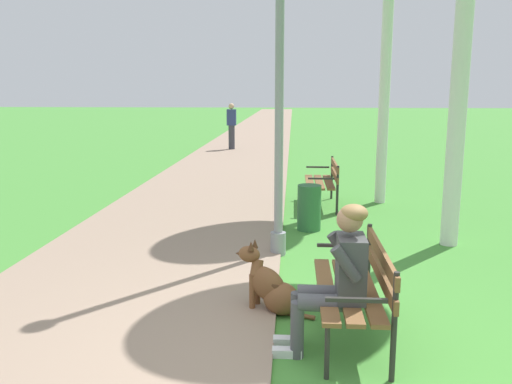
{
  "coord_description": "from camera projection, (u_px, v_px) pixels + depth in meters",
  "views": [
    {
      "loc": [
        0.0,
        -3.83,
        2.13
      ],
      "look_at": [
        -0.44,
        2.56,
        0.9
      ],
      "focal_mm": 37.61,
      "sensor_mm": 36.0,
      "label": 1
    }
  ],
  "objects": [
    {
      "name": "dog_brown",
      "position": [
        271.0,
        287.0,
        5.15
      ],
      "size": [
        0.8,
        0.44,
        0.71
      ],
      "color": "brown",
      "rests_on": "ground"
    },
    {
      "name": "lamp_post_near",
      "position": [
        279.0,
        65.0,
        6.57
      ],
      "size": [
        0.24,
        0.24,
        4.69
      ],
      "color": "gray",
      "rests_on": "ground"
    },
    {
      "name": "person_seated_on_near_bench",
      "position": [
        337.0,
        274.0,
        4.29
      ],
      "size": [
        0.74,
        0.49,
        1.25
      ],
      "color": "#4C4C51",
      "rests_on": "ground"
    },
    {
      "name": "park_bench_near",
      "position": [
        358.0,
        282.0,
        4.57
      ],
      "size": [
        0.55,
        1.5,
        0.85
      ],
      "color": "brown",
      "rests_on": "ground"
    },
    {
      "name": "park_bench_mid",
      "position": [
        324.0,
        179.0,
        9.84
      ],
      "size": [
        0.55,
        1.5,
        0.85
      ],
      "color": "brown",
      "rests_on": "ground"
    },
    {
      "name": "paved_path",
      "position": [
        259.0,
        131.0,
        27.78
      ],
      "size": [
        3.22,
        60.0,
        0.04
      ],
      "primitive_type": "cube",
      "color": "gray",
      "rests_on": "ground"
    },
    {
      "name": "ground_plane",
      "position": [
        290.0,
        369.0,
        4.15
      ],
      "size": [
        120.0,
        120.0,
        0.0
      ],
      "primitive_type": "plane",
      "color": "#478E38"
    },
    {
      "name": "pedestrian_distant",
      "position": [
        231.0,
        126.0,
        18.88
      ],
      "size": [
        0.32,
        0.22,
        1.65
      ],
      "color": "#383842",
      "rests_on": "ground"
    },
    {
      "name": "litter_bin",
      "position": [
        309.0,
        208.0,
        8.19
      ],
      "size": [
        0.36,
        0.36,
        0.7
      ],
      "primitive_type": "cylinder",
      "color": "#2D6638",
      "rests_on": "ground"
    }
  ]
}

